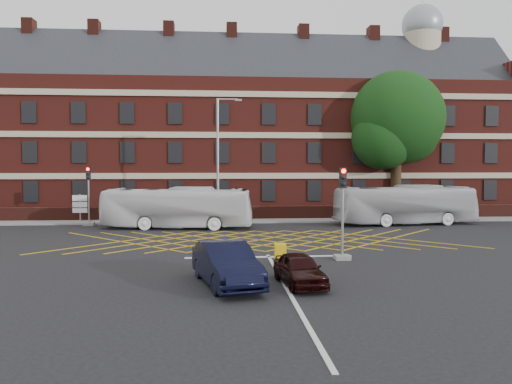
{
  "coord_description": "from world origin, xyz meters",
  "views": [
    {
      "loc": [
        -2.44,
        -27.01,
        4.35
      ],
      "look_at": [
        -0.23,
        1.5,
        2.86
      ],
      "focal_mm": 35.0,
      "sensor_mm": 36.0,
      "label": 1
    }
  ],
  "objects": [
    {
      "name": "car_navy",
      "position": [
        -2.12,
        -8.99,
        0.78
      ],
      "size": [
        2.76,
        4.97,
        1.55
      ],
      "primitive_type": "imported",
      "rotation": [
        0.0,
        0.0,
        0.25
      ],
      "color": "black",
      "rests_on": "ground"
    },
    {
      "name": "car_maroon",
      "position": [
        0.54,
        -9.17,
        0.58
      ],
      "size": [
        1.81,
        3.56,
        1.16
      ],
      "primitive_type": "imported",
      "rotation": [
        0.0,
        0.0,
        0.13
      ],
      "color": "black",
      "rests_on": "ground"
    },
    {
      "name": "utility_cabinet",
      "position": [
        0.28,
        -5.62,
        0.48
      ],
      "size": [
        0.48,
        0.42,
        0.96
      ],
      "primitive_type": "cube",
      "color": "#E6B40D",
      "rests_on": "ground"
    },
    {
      "name": "victorian_building",
      "position": [
        0.25,
        22.0,
        7.84
      ],
      "size": [
        51.0,
        12.17,
        20.4
      ],
      "color": "#5E1E18",
      "rests_on": "ground"
    },
    {
      "name": "far_pavement",
      "position": [
        0.0,
        12.0,
        0.06
      ],
      "size": [
        60.0,
        3.0,
        0.12
      ],
      "primitive_type": "cube",
      "color": "slate",
      "rests_on": "ground"
    },
    {
      "name": "centre_line",
      "position": [
        0.0,
        -10.0,
        0.01
      ],
      "size": [
        0.15,
        14.0,
        0.02
      ],
      "primitive_type": "cube",
      "color": "silver",
      "rests_on": "ground"
    },
    {
      "name": "stop_line",
      "position": [
        0.0,
        -3.5,
        0.01
      ],
      "size": [
        8.0,
        0.3,
        0.02
      ],
      "primitive_type": "cube",
      "color": "silver",
      "rests_on": "ground"
    },
    {
      "name": "traffic_light_far",
      "position": [
        -11.82,
        10.16,
        1.76
      ],
      "size": [
        0.7,
        0.7,
        4.27
      ],
      "color": "slate",
      "rests_on": "ground"
    },
    {
      "name": "bus_left",
      "position": [
        -5.23,
        7.88,
        1.45
      ],
      "size": [
        10.61,
        3.73,
        2.89
      ],
      "primitive_type": "imported",
      "rotation": [
        0.0,
        0.0,
        1.44
      ],
      "color": "white",
      "rests_on": "ground"
    },
    {
      "name": "street_lamp",
      "position": [
        -2.33,
        9.53,
        3.21
      ],
      "size": [
        2.25,
        1.0,
        9.25
      ],
      "color": "slate",
      "rests_on": "ground"
    },
    {
      "name": "boundary_wall",
      "position": [
        0.0,
        13.0,
        0.55
      ],
      "size": [
        56.0,
        0.5,
        1.1
      ],
      "primitive_type": "cube",
      "color": "#441812",
      "rests_on": "ground"
    },
    {
      "name": "bus_right",
      "position": [
        11.47,
        8.91,
        1.47
      ],
      "size": [
        10.78,
        3.65,
        2.94
      ],
      "primitive_type": "imported",
      "rotation": [
        0.0,
        0.0,
        1.68
      ],
      "color": "silver",
      "rests_on": "ground"
    },
    {
      "name": "box_junction_hatching",
      "position": [
        0.0,
        2.0,
        0.01
      ],
      "size": [
        8.22,
        8.22,
        0.02
      ],
      "primitive_type": "cube",
      "rotation": [
        0.0,
        0.0,
        0.79
      ],
      "color": "#CC990C",
      "rests_on": "ground"
    },
    {
      "name": "ground",
      "position": [
        0.0,
        0.0,
        0.0
      ],
      "size": [
        120.0,
        120.0,
        0.0
      ],
      "primitive_type": "plane",
      "color": "black",
      "rests_on": "ground"
    },
    {
      "name": "direction_signs",
      "position": [
        -12.93,
        11.88,
        1.38
      ],
      "size": [
        1.1,
        0.16,
        2.2
      ],
      "color": "gray",
      "rests_on": "ground"
    },
    {
      "name": "traffic_light_near",
      "position": [
        3.34,
        -4.39,
        1.76
      ],
      "size": [
        0.7,
        0.7,
        4.27
      ],
      "color": "slate",
      "rests_on": "ground"
    },
    {
      "name": "deciduous_tree",
      "position": [
        13.18,
        15.7,
        7.94
      ],
      "size": [
        8.26,
        8.2,
        12.62
      ],
      "color": "black",
      "rests_on": "ground"
    }
  ]
}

